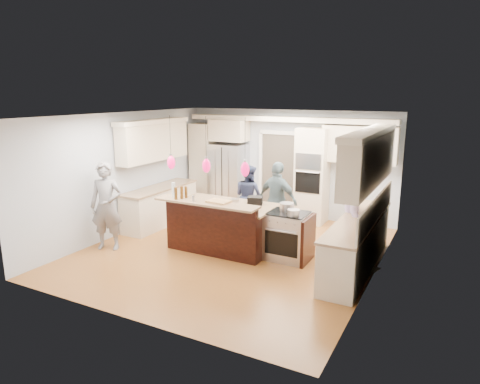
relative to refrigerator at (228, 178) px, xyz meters
The scene contains 23 objects.
ground_plane 3.19m from the refrigerator, 59.58° to the right, with size 6.00×6.00×0.00m, color #AD712F.
room_shell 3.20m from the refrigerator, 59.58° to the right, with size 5.54×6.04×2.72m.
refrigerator is the anchor object (origin of this frame).
oven_column 2.31m from the refrigerator, ahead, with size 0.72×0.69×2.30m.
back_upper_cabinets 1.12m from the refrigerator, ahead, with size 5.30×0.61×2.54m.
right_counter_run 4.63m from the refrigerator, 30.36° to the right, with size 0.64×3.10×2.51m.
left_cabinets 2.05m from the refrigerator, 115.94° to the right, with size 0.64×2.30×2.51m.
kitchen_island 2.91m from the refrigerator, 63.09° to the right, with size 2.10×1.46×1.12m.
island_range 3.71m from the refrigerator, 42.59° to the right, with size 0.82×0.71×0.92m.
pendant_lights 3.53m from the refrigerator, 67.57° to the right, with size 1.75×0.15×1.03m.
person_bar_end 3.75m from the refrigerator, 101.55° to the right, with size 0.65×0.43×1.79m, color slate.
person_far_left 1.54m from the refrigerator, 42.81° to the right, with size 0.73×0.56×1.49m, color #29314F.
person_far_right 2.47m from the refrigerator, 35.19° to the right, with size 0.98×0.41×1.68m, color slate.
person_range_side 4.20m from the refrigerator, 25.32° to the right, with size 1.21×0.69×1.87m, color #AC96CA.
floor_rug 4.77m from the refrigerator, 32.56° to the right, with size 0.63×0.92×0.01m, color olive.
water_bottle 3.25m from the refrigerator, 80.04° to the right, with size 0.07×0.07×0.30m, color silver.
beer_bottle_a 3.22m from the refrigerator, 75.62° to the right, with size 0.06×0.06×0.23m, color #4D2F0D.
beer_bottle_b 3.39m from the refrigerator, 78.11° to the right, with size 0.06×0.06×0.24m, color #4D2F0D.
beer_bottle_c 3.30m from the refrigerator, 76.67° to the right, with size 0.06×0.06×0.24m, color #4D2F0D.
drink_can 3.46m from the refrigerator, 71.74° to the right, with size 0.06×0.06×0.11m, color #B7B7BC.
cutting_board 3.47m from the refrigerator, 63.77° to the right, with size 0.41×0.29×0.03m, color tan.
pot_large 3.55m from the refrigerator, 42.62° to the right, with size 0.27×0.27×0.16m, color #B7B7BC.
pot_small 3.87m from the refrigerator, 42.94° to the right, with size 0.23×0.23×0.11m, color #B7B7BC.
Camera 1 is at (3.91, -7.11, 3.12)m, focal length 32.00 mm.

